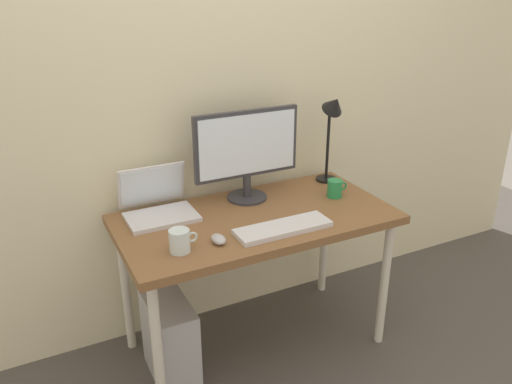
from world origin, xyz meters
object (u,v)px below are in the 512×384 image
object	(u,v)px
laptop	(157,203)
mouse	(218,239)
monitor	(247,150)
desk_lamp	(333,119)
glass_cup	(180,241)
coffee_mug	(335,188)
desk	(256,229)
computer_tower	(170,340)
keyboard	(283,228)

from	to	relation	value
laptop	mouse	distance (m)	0.41
monitor	laptop	bearing A→B (deg)	177.58
desk_lamp	glass_cup	bearing A→B (deg)	-159.46
coffee_mug	desk	bearing A→B (deg)	-177.34
monitor	desk_lamp	xyz separation A→B (m)	(0.50, 0.00, 0.10)
laptop	computer_tower	size ratio (longest dim) A/B	0.76
desk_lamp	keyboard	size ratio (longest dim) A/B	1.13
keyboard	mouse	size ratio (longest dim) A/B	4.89
mouse	computer_tower	distance (m)	0.60
desk	monitor	xyz separation A→B (m)	(0.05, 0.20, 0.33)
desk	computer_tower	bearing A→B (deg)	-175.91
desk_lamp	computer_tower	size ratio (longest dim) A/B	1.18
glass_cup	computer_tower	bearing A→B (deg)	105.78
monitor	mouse	xyz separation A→B (m)	(-0.31, -0.37, -0.24)
laptop	monitor	bearing A→B (deg)	-2.42
keyboard	coffee_mug	xyz separation A→B (m)	(0.42, 0.21, 0.03)
coffee_mug	computer_tower	distance (m)	1.09
monitor	coffee_mug	size ratio (longest dim) A/B	4.88
keyboard	glass_cup	size ratio (longest dim) A/B	3.64
monitor	desk_lamp	distance (m)	0.51
laptop	desk_lamp	xyz separation A→B (m)	(0.96, -0.02, 0.30)
monitor	laptop	xyz separation A→B (m)	(-0.46, 0.02, -0.20)
laptop	desk_lamp	world-z (taller)	desk_lamp
keyboard	computer_tower	bearing A→B (deg)	162.64
monitor	coffee_mug	xyz separation A→B (m)	(0.41, -0.18, -0.21)
monitor	desk_lamp	bearing A→B (deg)	0.11
coffee_mug	computer_tower	bearing A→B (deg)	-176.62
monitor	coffee_mug	bearing A→B (deg)	-23.45
keyboard	mouse	xyz separation A→B (m)	(-0.30, 0.02, 0.01)
computer_tower	mouse	bearing A→B (deg)	-33.18
keyboard	monitor	bearing A→B (deg)	88.23
desk	desk_lamp	size ratio (longest dim) A/B	2.61
monitor	keyboard	xyz separation A→B (m)	(-0.01, -0.39, -0.25)
keyboard	computer_tower	distance (m)	0.76
monitor	mouse	distance (m)	0.54
desk_lamp	mouse	xyz separation A→B (m)	(-0.81, -0.37, -0.34)
desk	keyboard	xyz separation A→B (m)	(0.04, -0.19, 0.08)
mouse	glass_cup	world-z (taller)	glass_cup
monitor	desk	bearing A→B (deg)	-104.12
desk_lamp	coffee_mug	distance (m)	0.37
keyboard	desk	bearing A→B (deg)	101.24
desk	coffee_mug	xyz separation A→B (m)	(0.46, 0.02, 0.12)
computer_tower	laptop	bearing A→B (deg)	76.60
mouse	keyboard	bearing A→B (deg)	-4.50
desk	coffee_mug	distance (m)	0.47
desk_lamp	coffee_mug	world-z (taller)	desk_lamp
computer_tower	desk	bearing A→B (deg)	4.09
desk	desk_lamp	world-z (taller)	desk_lamp
mouse	coffee_mug	xyz separation A→B (m)	(0.72, 0.19, 0.03)
mouse	computer_tower	xyz separation A→B (m)	(-0.21, 0.13, -0.55)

